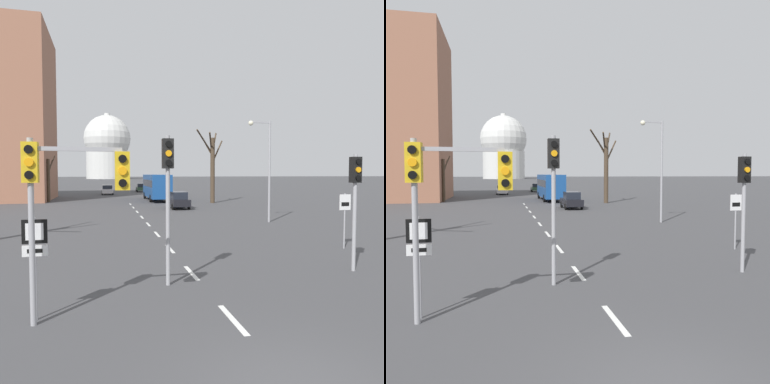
# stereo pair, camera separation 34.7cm
# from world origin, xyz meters

# --- Properties ---
(lane_stripe_0) EXTENTS (0.16, 2.00, 0.01)m
(lane_stripe_0) POSITION_xyz_m (0.00, 3.32, 0.00)
(lane_stripe_0) COLOR silver
(lane_stripe_0) RESTS_ON ground_plane
(lane_stripe_1) EXTENTS (0.16, 2.00, 0.01)m
(lane_stripe_1) POSITION_xyz_m (0.00, 7.82, 0.00)
(lane_stripe_1) COLOR silver
(lane_stripe_1) RESTS_ON ground_plane
(lane_stripe_2) EXTENTS (0.16, 2.00, 0.01)m
(lane_stripe_2) POSITION_xyz_m (0.00, 12.32, 0.00)
(lane_stripe_2) COLOR silver
(lane_stripe_2) RESTS_ON ground_plane
(lane_stripe_3) EXTENTS (0.16, 2.00, 0.01)m
(lane_stripe_3) POSITION_xyz_m (0.00, 16.82, 0.00)
(lane_stripe_3) COLOR silver
(lane_stripe_3) RESTS_ON ground_plane
(lane_stripe_4) EXTENTS (0.16, 2.00, 0.01)m
(lane_stripe_4) POSITION_xyz_m (0.00, 21.32, 0.00)
(lane_stripe_4) COLOR silver
(lane_stripe_4) RESTS_ON ground_plane
(lane_stripe_5) EXTENTS (0.16, 2.00, 0.01)m
(lane_stripe_5) POSITION_xyz_m (0.00, 25.82, 0.00)
(lane_stripe_5) COLOR silver
(lane_stripe_5) RESTS_ON ground_plane
(lane_stripe_6) EXTENTS (0.16, 2.00, 0.01)m
(lane_stripe_6) POSITION_xyz_m (0.00, 30.32, 0.00)
(lane_stripe_6) COLOR silver
(lane_stripe_6) RESTS_ON ground_plane
(lane_stripe_7) EXTENTS (0.16, 2.00, 0.01)m
(lane_stripe_7) POSITION_xyz_m (0.00, 34.82, 0.00)
(lane_stripe_7) COLOR silver
(lane_stripe_7) RESTS_ON ground_plane
(lane_stripe_8) EXTENTS (0.16, 2.00, 0.01)m
(lane_stripe_8) POSITION_xyz_m (0.00, 39.32, 0.00)
(lane_stripe_8) COLOR silver
(lane_stripe_8) RESTS_ON ground_plane
(traffic_signal_near_left) EXTENTS (2.50, 0.34, 4.51)m
(traffic_signal_near_left) POSITION_xyz_m (-4.03, 4.08, 3.42)
(traffic_signal_near_left) COLOR #9E9EA3
(traffic_signal_near_left) RESTS_ON ground_plane
(traffic_signal_near_right) EXTENTS (0.36, 0.34, 4.38)m
(traffic_signal_near_right) POSITION_xyz_m (6.00, 6.70, 3.07)
(traffic_signal_near_right) COLOR #9E9EA3
(traffic_signal_near_right) RESTS_ON ground_plane
(traffic_signal_centre_tall) EXTENTS (0.36, 0.34, 4.89)m
(traffic_signal_centre_tall) POSITION_xyz_m (-1.09, 6.55, 3.41)
(traffic_signal_centre_tall) COLOR #9E9EA3
(traffic_signal_centre_tall) RESTS_ON ground_plane
(route_sign_post) EXTENTS (0.60, 0.08, 2.58)m
(route_sign_post) POSITION_xyz_m (-4.80, 4.42, 1.76)
(route_sign_post) COLOR #9E9EA3
(route_sign_post) RESTS_ON ground_plane
(speed_limit_sign) EXTENTS (0.60, 0.08, 2.70)m
(speed_limit_sign) POSITION_xyz_m (8.30, 10.46, 1.83)
(speed_limit_sign) COLOR #9E9EA3
(speed_limit_sign) RESTS_ON ground_plane
(street_lamp_right) EXTENTS (1.77, 0.36, 7.53)m
(street_lamp_right) POSITION_xyz_m (8.66, 20.44, 4.64)
(street_lamp_right) COLOR #9E9EA3
(street_lamp_right) RESTS_ON ground_plane
(sedan_near_left) EXTENTS (1.98, 4.50, 1.65)m
(sedan_near_left) POSITION_xyz_m (-2.41, 60.44, 0.83)
(sedan_near_left) COLOR silver
(sedan_near_left) RESTS_ON ground_plane
(sedan_near_right) EXTENTS (1.84, 4.09, 1.76)m
(sedan_near_right) POSITION_xyz_m (4.47, 32.51, 0.87)
(sedan_near_right) COLOR black
(sedan_near_right) RESTS_ON ground_plane
(sedan_mid_centre) EXTENTS (1.94, 4.20, 1.64)m
(sedan_mid_centre) POSITION_xyz_m (4.25, 68.79, 0.83)
(sedan_mid_centre) COLOR #2D4C33
(sedan_mid_centre) RESTS_ON ground_plane
(city_bus) EXTENTS (2.66, 10.80, 3.48)m
(city_bus) POSITION_xyz_m (3.91, 44.92, 2.05)
(city_bus) COLOR #19478C
(city_bus) RESTS_ON ground_plane
(bare_tree_left_near) EXTENTS (1.79, 2.52, 6.25)m
(bare_tree_left_near) POSITION_xyz_m (-9.86, 45.13, 3.11)
(bare_tree_left_near) COLOR #473828
(bare_tree_left_near) RESTS_ON ground_plane
(bare_tree_right_near) EXTENTS (4.73, 4.84, 8.90)m
(bare_tree_right_near) POSITION_xyz_m (10.01, 38.93, 4.66)
(bare_tree_right_near) COLOR #473828
(bare_tree_right_near) RESTS_ON ground_plane
(capitol_dome) EXTENTS (30.58, 30.58, 43.20)m
(capitol_dome) POSITION_xyz_m (0.00, 250.03, 21.04)
(capitol_dome) COLOR silver
(capitol_dome) RESTS_ON ground_plane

